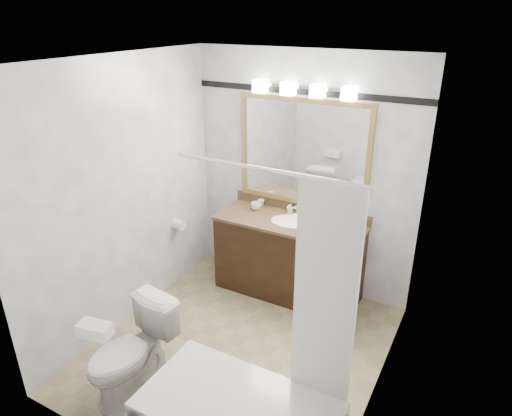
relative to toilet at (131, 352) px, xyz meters
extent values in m
cube|color=gray|center=(0.49, 0.83, -0.38)|extent=(2.40, 2.60, 0.01)
cube|color=white|center=(0.49, 0.83, 2.13)|extent=(2.40, 2.60, 0.01)
cube|color=white|center=(0.49, 2.14, 0.88)|extent=(2.40, 0.01, 2.50)
cube|color=white|center=(0.49, -0.47, 0.88)|extent=(2.40, 0.01, 2.50)
cube|color=white|center=(-0.71, 0.83, 0.88)|extent=(0.01, 2.60, 2.50)
cube|color=white|center=(1.70, 0.83, 0.88)|extent=(0.01, 2.60, 2.50)
cube|color=black|center=(0.49, 1.85, 0.04)|extent=(1.50, 0.55, 0.82)
cube|color=brown|center=(0.49, 1.85, 0.46)|extent=(1.53, 0.58, 0.03)
cube|color=brown|center=(0.49, 2.12, 0.53)|extent=(1.53, 0.03, 0.10)
ellipsoid|color=white|center=(0.49, 1.85, 0.45)|extent=(0.44, 0.34, 0.14)
cube|color=#A88D4C|center=(0.49, 2.11, 1.65)|extent=(1.40, 0.04, 0.05)
cube|color=#A88D4C|center=(0.49, 2.11, 0.60)|extent=(1.40, 0.04, 0.05)
cube|color=#A88D4C|center=(-0.18, 2.11, 1.13)|extent=(0.05, 0.04, 1.00)
cube|color=#A88D4C|center=(1.17, 2.11, 1.13)|extent=(0.05, 0.04, 1.00)
cube|color=white|center=(0.49, 2.12, 1.13)|extent=(1.30, 0.01, 1.00)
cube|color=silver|center=(0.49, 2.10, 1.78)|extent=(0.90, 0.05, 0.03)
cube|color=white|center=(0.04, 2.05, 1.76)|extent=(0.12, 0.12, 0.12)
cube|color=white|center=(0.34, 2.05, 1.76)|extent=(0.12, 0.12, 0.12)
cube|color=white|center=(0.64, 2.05, 1.76)|extent=(0.12, 0.12, 0.12)
cube|color=white|center=(0.94, 2.05, 1.76)|extent=(0.12, 0.12, 0.12)
cube|color=black|center=(0.49, 2.12, 1.73)|extent=(2.40, 0.01, 0.06)
cylinder|color=silver|center=(1.02, 0.29, 1.58)|extent=(1.30, 0.02, 0.02)
cube|color=white|center=(1.44, 0.28, 0.80)|extent=(0.40, 0.04, 1.55)
cylinder|color=white|center=(-0.65, 1.50, 0.33)|extent=(0.11, 0.12, 0.12)
imported|color=white|center=(0.00, 0.00, 0.00)|extent=(0.51, 0.78, 0.75)
cube|color=white|center=(0.00, -0.29, 0.42)|extent=(0.25, 0.17, 0.10)
cylinder|color=black|center=(0.98, 1.79, 0.49)|extent=(0.17, 0.17, 0.02)
cylinder|color=black|center=(0.96, 1.85, 0.61)|extent=(0.14, 0.14, 0.24)
sphere|color=black|center=(0.96, 1.85, 0.73)|extent=(0.15, 0.15, 0.15)
cube|color=black|center=(0.99, 1.78, 0.69)|extent=(0.12, 0.12, 0.05)
cylinder|color=silver|center=(0.99, 1.78, 0.51)|extent=(0.06, 0.06, 0.06)
imported|color=white|center=(0.05, 1.94, 0.52)|extent=(0.11, 0.11, 0.08)
imported|color=white|center=(0.05, 2.07, 0.51)|extent=(0.08, 0.08, 0.07)
imported|color=white|center=(0.42, 2.03, 0.53)|extent=(0.05, 0.05, 0.10)
cube|color=beige|center=(0.51, 1.97, 0.49)|extent=(0.10, 0.08, 0.03)
camera|label=1|loc=(2.19, -1.99, 2.44)|focal=32.00mm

